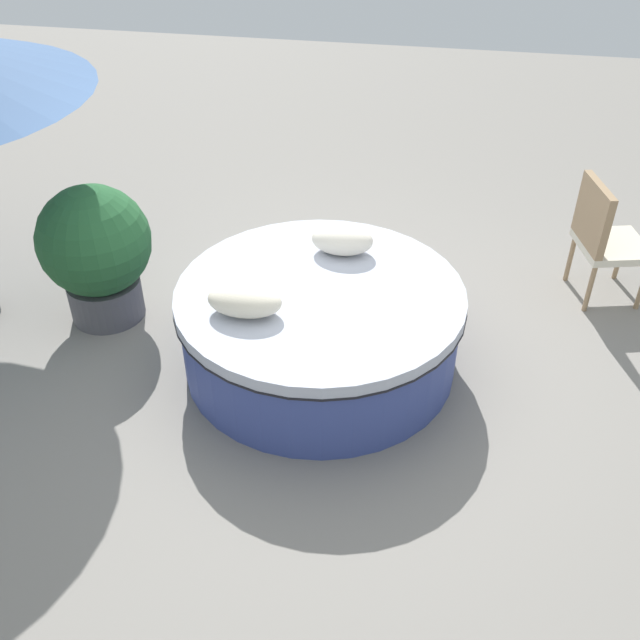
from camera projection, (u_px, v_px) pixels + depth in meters
ground_plane at (320, 361)px, 5.20m from camera, size 16.00×16.00×0.00m
round_bed at (320, 326)px, 5.01m from camera, size 1.97×1.97×0.62m
throw_pillow_0 at (342, 240)px, 5.16m from camera, size 0.45×0.28×0.21m
throw_pillow_1 at (245, 301)px, 4.57m from camera, size 0.48×0.28×0.19m
patio_chair at (603, 234)px, 5.56m from camera, size 0.61×0.63×0.98m
planter at (96, 249)px, 5.32m from camera, size 0.83×0.83×1.08m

